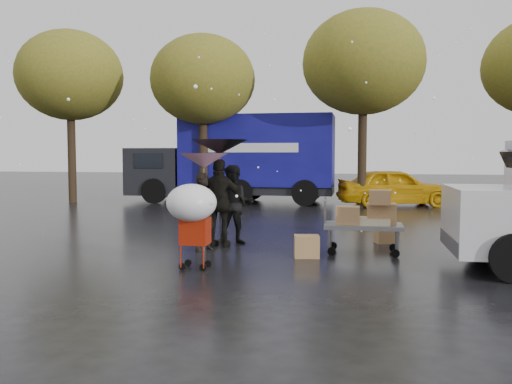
% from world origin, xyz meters
% --- Properties ---
extents(ground, '(90.00, 90.00, 0.00)m').
position_xyz_m(ground, '(0.00, 0.00, 0.00)').
color(ground, black).
rests_on(ground, ground).
extents(person_pink, '(0.62, 0.69, 1.58)m').
position_xyz_m(person_pink, '(-0.69, 0.41, 0.79)').
color(person_pink, black).
rests_on(person_pink, ground).
extents(person_middle, '(0.95, 0.80, 1.72)m').
position_xyz_m(person_middle, '(-0.27, 1.32, 0.86)').
color(person_middle, black).
rests_on(person_middle, ground).
extents(person_black, '(1.10, 0.48, 1.86)m').
position_xyz_m(person_black, '(-0.48, 0.89, 0.93)').
color(person_black, black).
rests_on(person_black, ground).
extents(umbrella_pink, '(0.99, 0.99, 1.98)m').
position_xyz_m(umbrella_pink, '(-0.69, 0.41, 1.82)').
color(umbrella_pink, '#4C4C4C').
rests_on(umbrella_pink, ground).
extents(umbrella_black, '(1.17, 1.17, 2.26)m').
position_xyz_m(umbrella_black, '(-0.48, 0.89, 2.10)').
color(umbrella_black, '#4C4C4C').
rests_on(umbrella_black, ground).
extents(vendor_cart, '(1.52, 0.80, 1.27)m').
position_xyz_m(vendor_cart, '(2.56, 0.65, 0.73)').
color(vendor_cart, slate).
rests_on(vendor_cart, ground).
extents(shopping_cart, '(0.84, 0.84, 1.46)m').
position_xyz_m(shopping_cart, '(-0.35, -1.46, 1.06)').
color(shopping_cart, '#A41E09').
rests_on(shopping_cart, ground).
extents(blue_truck, '(8.30, 2.60, 3.50)m').
position_xyz_m(blue_truck, '(-2.42, 11.35, 1.76)').
color(blue_truck, '#0C0B5A').
rests_on(blue_truck, ground).
extents(box_ground_near, '(0.52, 0.44, 0.42)m').
position_xyz_m(box_ground_near, '(1.42, 0.06, 0.21)').
color(box_ground_near, '#92653F').
rests_on(box_ground_near, ground).
extents(box_ground_far, '(0.51, 0.45, 0.33)m').
position_xyz_m(box_ground_far, '(2.98, 2.03, 0.16)').
color(box_ground_far, '#92653F').
rests_on(box_ground_far, ground).
extents(yellow_taxi, '(4.50, 2.69, 1.43)m').
position_xyz_m(yellow_taxi, '(3.71, 10.89, 0.72)').
color(yellow_taxi, '#DF9F0B').
rests_on(yellow_taxi, ground).
extents(tree_row, '(21.60, 4.40, 7.12)m').
position_xyz_m(tree_row, '(-0.47, 10.00, 5.02)').
color(tree_row, black).
rests_on(tree_row, ground).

